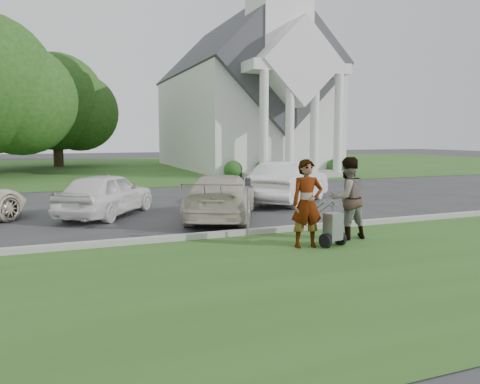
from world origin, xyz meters
TOP-DOWN VIEW (x-y plane):
  - ground at (0.00, 0.00)m, footprint 120.00×120.00m
  - grass_strip at (0.00, -3.00)m, footprint 80.00×7.00m
  - church_lawn at (0.00, 27.00)m, footprint 80.00×30.00m
  - curb at (0.00, 0.55)m, footprint 80.00×0.18m
  - church at (9.00, 23.11)m, footprint 9.19×19.00m
  - tree_back at (-4.01, 29.99)m, footprint 9.61×7.60m
  - striping_cart at (1.49, -1.25)m, footprint 0.72×1.17m
  - person_left at (0.92, -1.12)m, footprint 0.77×0.57m
  - person_right at (2.22, -0.72)m, footprint 0.96×0.76m
  - parking_meter_near at (0.04, 0.14)m, footprint 0.11×0.10m
  - car_b at (-2.76, 4.74)m, footprint 3.56×4.16m
  - car_c at (0.35, 2.96)m, footprint 3.63×4.94m
  - car_d at (3.83, 5.26)m, footprint 4.46×4.31m

SIDE VIEW (x-z plane):
  - ground at x=0.00m, z-range 0.00..0.00m
  - grass_strip at x=0.00m, z-range 0.00..0.01m
  - church_lawn at x=0.00m, z-range 0.00..0.01m
  - curb at x=0.00m, z-range 0.00..0.15m
  - striping_cart at x=1.49m, z-range -0.07..0.95m
  - car_c at x=0.35m, z-range 0.00..1.33m
  - car_b at x=-2.76m, z-range 0.00..1.35m
  - car_d at x=3.83m, z-range 0.00..1.52m
  - parking_meter_near at x=0.04m, z-range 0.19..1.68m
  - person_left at x=0.92m, z-range 0.00..1.93m
  - person_right at x=2.22m, z-range 0.00..1.94m
  - tree_back at x=-4.01m, z-range 0.28..9.17m
  - church at x=9.00m, z-range -6.11..17.99m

